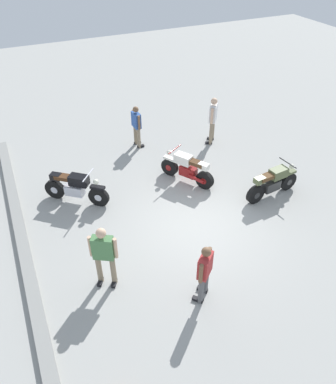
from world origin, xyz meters
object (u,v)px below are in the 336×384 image
at_px(motorcycle_black_cruiser, 75,187).
at_px(person_in_blue_shirt, 137,124).
at_px(motorcycle_olive_vintage, 273,183).
at_px(person_in_green_shirt, 104,253).
at_px(person_in_white_shirt, 213,117).
at_px(person_in_red_shirt, 205,271).
at_px(motorcycle_cream_vintage, 187,169).

relative_size(motorcycle_black_cruiser, person_in_blue_shirt, 1.06).
xyz_separation_m(motorcycle_olive_vintage, person_in_blue_shirt, (4.62, 2.68, 0.40)).
bearing_deg(person_in_green_shirt, person_in_white_shirt, 161.32).
bearing_deg(person_in_blue_shirt, motorcycle_olive_vintage, -62.15).
bearing_deg(motorcycle_olive_vintage, person_in_blue_shirt, 113.83).
xyz_separation_m(motorcycle_olive_vintage, person_in_white_shirt, (3.71, 0.00, 0.55)).
height_order(person_in_white_shirt, person_in_green_shirt, person_in_white_shirt).
bearing_deg(person_in_red_shirt, person_in_green_shirt, 13.15).
bearing_deg(person_in_blue_shirt, person_in_red_shirt, -101.13).
xyz_separation_m(motorcycle_olive_vintage, person_in_red_shirt, (-2.48, 3.79, 0.40)).
bearing_deg(motorcycle_black_cruiser, motorcycle_cream_vintage, 32.54).
bearing_deg(motorcycle_cream_vintage, motorcycle_black_cruiser, 52.02).
height_order(person_in_red_shirt, person_in_blue_shirt, person_in_red_shirt).
height_order(motorcycle_olive_vintage, person_in_green_shirt, person_in_green_shirt).
xyz_separation_m(motorcycle_black_cruiser, person_in_white_shirt, (1.48, -5.56, 0.51)).
bearing_deg(person_in_green_shirt, motorcycle_cream_vintage, 159.60).
distance_m(motorcycle_black_cruiser, person_in_red_shirt, 5.05).
bearing_deg(motorcycle_olive_vintage, motorcycle_black_cruiser, 151.86).
xyz_separation_m(motorcycle_black_cruiser, person_in_red_shirt, (-4.71, -1.78, 0.37)).
bearing_deg(person_in_blue_shirt, person_in_green_shirt, -119.54).
bearing_deg(motorcycle_black_cruiser, person_in_blue_shirt, 79.42).
bearing_deg(motorcycle_cream_vintage, person_in_white_shirt, -77.15).
bearing_deg(person_in_white_shirt, motorcycle_cream_vintage, 83.93).
height_order(person_in_red_shirt, person_in_green_shirt, person_in_green_shirt).
height_order(motorcycle_black_cruiser, person_in_green_shirt, person_in_green_shirt).
height_order(motorcycle_olive_vintage, person_in_white_shirt, person_in_white_shirt).
height_order(motorcycle_cream_vintage, person_in_green_shirt, person_in_green_shirt).
bearing_deg(motorcycle_olive_vintage, motorcycle_cream_vintage, 132.44).
bearing_deg(motorcycle_cream_vintage, person_in_green_shirt, 98.25).
xyz_separation_m(motorcycle_cream_vintage, person_in_white_shirt, (1.93, -2.03, 0.55)).
relative_size(motorcycle_black_cruiser, person_in_white_shirt, 0.94).
bearing_deg(person_in_white_shirt, person_in_red_shirt, 98.92).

